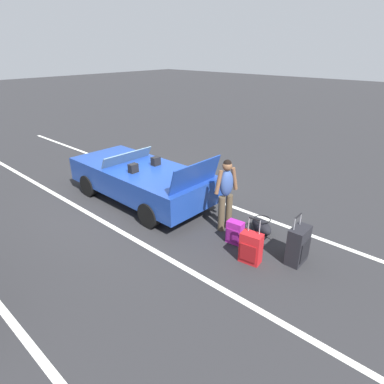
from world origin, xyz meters
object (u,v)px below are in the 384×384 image
Objects in this scene: suitcase_medium_bright at (251,248)px; duffel_bag at (261,226)px; traveler_person at (226,191)px; suitcase_small_carryon at (235,232)px; convertible_car at (136,177)px; suitcase_large_black at (298,245)px.

duffel_bag is (0.41, -1.09, -0.15)m from suitcase_medium_bright.
suitcase_medium_bright is at bearing 166.94° from traveler_person.
suitcase_medium_bright is at bearing 110.42° from duffel_bag.
suitcase_small_carryon is at bearing -128.34° from suitcase_medium_bright.
convertible_car is at bearing 23.22° from traveler_person.
suitcase_large_black is 1.86m from traveler_person.
duffel_bag is 1.13m from traveler_person.
convertible_car is at bearing -179.29° from suitcase_large_black.
traveler_person reaches higher than suitcase_medium_bright.
duffel_bag is at bearing -168.63° from convertible_car.
traveler_person is (1.11, -0.68, 0.62)m from suitcase_medium_bright.
convertible_car reaches higher than suitcase_large_black.
suitcase_large_black is 0.59× the size of traveler_person.
convertible_car is at bearing 10.66° from duffel_bag.
suitcase_large_black is 1.30m from suitcase_small_carryon.
suitcase_medium_bright is at bearing -139.47° from suitcase_large_black.
suitcase_large_black is 1.07× the size of suitcase_medium_bright.
suitcase_medium_bright reaches higher than suitcase_small_carryon.
suitcase_large_black is 1.39× the size of duffel_bag.
suitcase_medium_bright reaches higher than duffel_bag.
suitcase_large_black reaches higher than duffel_bag.
traveler_person is (0.50, -0.33, 0.68)m from suitcase_small_carryon.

